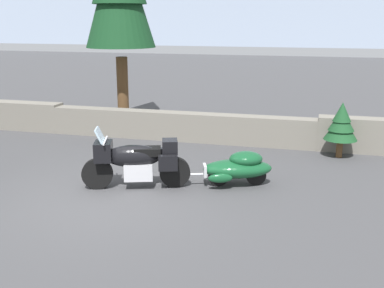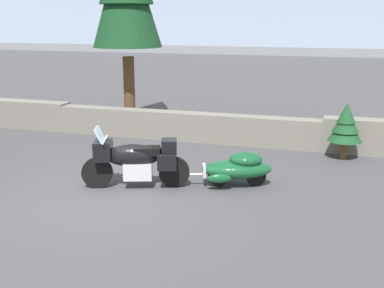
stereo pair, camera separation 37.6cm
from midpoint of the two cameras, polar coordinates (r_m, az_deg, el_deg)
The scene contains 5 objects.
ground_plane at distance 9.84m, azimuth -10.98°, elevation -6.45°, with size 80.00×80.00×0.00m, color #424244.
stone_guard_wall at distance 14.20m, azimuth -2.61°, elevation 2.28°, with size 24.00×0.59×0.95m.
touring_motorcycle at distance 10.17m, azimuth -7.84°, elevation -1.91°, with size 2.23×1.18×1.33m.
car_shaped_trailer at distance 10.31m, azimuth 4.49°, elevation -2.80°, with size 2.20×1.15×0.76m.
pine_sapling_near at distance 12.81m, azimuth 16.70°, elevation 2.41°, with size 0.86×0.86×1.46m.
Camera 1 is at (3.95, -8.26, 3.51)m, focal length 44.44 mm.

